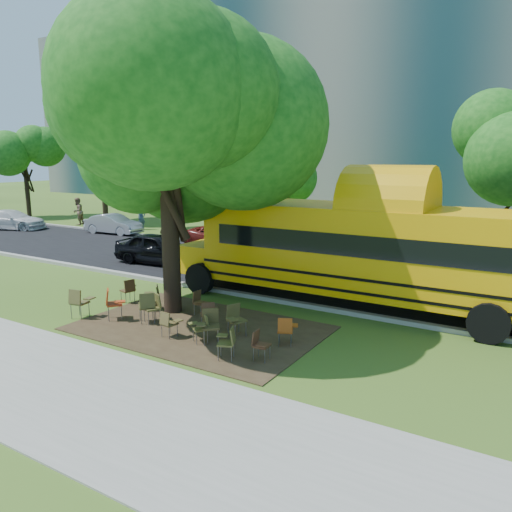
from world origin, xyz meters
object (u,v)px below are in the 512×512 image
Objects in this scene: bg_car_red at (219,236)px; pedestrian_b at (78,211)px; chair_7 at (260,342)px; pedestrian_a at (142,218)px; main_tree at (167,130)px; bg_car_white at (12,220)px; chair_3 at (153,305)px; school_bus at (382,252)px; chair_12 at (235,317)px; chair_4 at (168,322)px; chair_2 at (148,304)px; chair_5 at (210,323)px; chair_10 at (199,301)px; chair_14 at (202,326)px; chair_9 at (154,295)px; chair_13 at (286,328)px; chair_11 at (208,312)px; chair_1 at (112,301)px; bg_car_silver at (113,224)px; chair_0 at (79,300)px; black_car at (159,249)px; chair_8 at (129,288)px; chair_6 at (228,340)px.

pedestrian_b is at bearing 87.31° from bg_car_red.
pedestrian_a is at bearing -135.00° from chair_7.
main_tree is 7.07m from chair_7.
chair_3 is at bearing -134.46° from bg_car_white.
chair_12 is (-2.66, -4.48, -1.37)m from school_bus.
chair_4 is at bearing 175.67° from chair_3.
chair_5 is at bearing -58.58° from chair_2.
pedestrian_a is at bearing -128.00° from chair_10.
chair_2 is 1.23× the size of chair_14.
pedestrian_b is (-23.78, 14.07, 0.50)m from chair_7.
chair_9 is (-0.84, 0.95, -0.05)m from chair_3.
chair_13 is at bearing 115.93° from chair_12.
chair_3 is at bearing -49.30° from chair_5.
bg_car_red is (-7.04, 12.20, 0.11)m from chair_4.
chair_11 is at bearing -118.21° from pedestrian_a.
chair_11 is (1.83, 0.56, -0.09)m from chair_2.
chair_12 is at bearing -139.59° from chair_9.
chair_9 is (-0.60, -0.21, -5.16)m from main_tree.
bg_car_silver reaches higher than chair_1.
pedestrian_b is (-22.05, 13.77, 0.40)m from chair_5.
chair_0 is at bearing -33.49° from chair_5.
chair_13 is (1.83, 0.88, -0.08)m from chair_5.
black_car is 0.93× the size of bg_car_white.
chair_14 is at bearing -119.30° from pedestrian_a.
bg_car_silver is at bearing 54.01° from black_car.
chair_3 is 1.09× the size of chair_9.
chair_13 reaches higher than chair_14.
chair_1 is 1.25× the size of chair_7.
pedestrian_b is (-17.46, 12.18, 0.47)m from chair_8.
main_tree reaches higher than bg_car_silver.
chair_10 is at bearing -118.22° from pedestrian_a.
chair_10 is at bearing -84.27° from chair_5.
chair_11 reaches higher than chair_7.
chair_6 is (4.71, -0.65, -0.09)m from chair_1.
main_tree reaches higher than bg_car_red.
bg_car_white is (-23.25, 8.96, 0.15)m from chair_11.
chair_3 is 4.28m from chair_13.
chair_14 reaches higher than chair_10.
chair_14 is (2.34, -0.43, -0.11)m from chair_2.
chair_3 is at bearing -143.54° from black_car.
chair_8 is (-6.32, 1.89, 0.04)m from chair_7.
chair_4 is at bearing 47.83° from chair_14.
school_bus is 3.22× the size of black_car.
chair_12 is at bearing 43.08° from chair_4.
chair_1 reaches higher than chair_4.
chair_10 is 0.18× the size of bg_car_red.
chair_0 is 1.15× the size of chair_11.
pedestrian_a is at bearing 43.42° from black_car.
main_tree is at bearing 1.38° from chair_14.
chair_12 is 0.46× the size of pedestrian_b.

